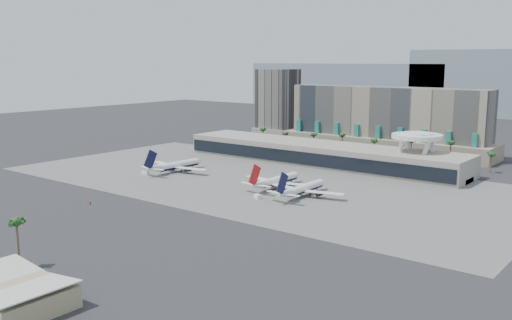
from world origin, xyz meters
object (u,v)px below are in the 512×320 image
Objects in this scene: airliner_right at (303,189)px; taxiway_sign at (89,203)px; airliner_centre at (277,180)px; service_vehicle_a at (145,173)px; airliner_left at (176,165)px; service_vehicle_b at (257,196)px.

airliner_right is 19.69× the size of taxiway_sign.
airliner_centre is 74.06m from service_vehicle_a.
airliner_left is at bearing 61.95° from service_vehicle_a.
airliner_left reaches higher than airliner_centre.
airliner_left is 20.54× the size of taxiway_sign.
airliner_right is at bearing 69.98° from service_vehicle_b.
airliner_left is 17.18m from service_vehicle_a.
service_vehicle_a is at bearing -111.66° from airliner_left.
airliner_centre is at bearing 124.74° from service_vehicle_b.
airliner_centre is (64.98, 2.19, -0.10)m from airliner_left.
airliner_centre is 19.93× the size of taxiway_sign.
airliner_left is at bearing -176.27° from service_vehicle_b.
taxiway_sign is (-49.02, -50.72, -0.46)m from service_vehicle_b.
airliner_left is at bearing -177.92° from airliner_centre.
airliner_left is 9.47× the size of service_vehicle_a.
service_vehicle_a is (-91.02, -11.08, -2.37)m from airliner_right.
taxiway_sign is at bearing -66.61° from service_vehicle_a.
airliner_right is 20.68m from service_vehicle_b.
service_vehicle_a is at bearing -163.82° from service_vehicle_b.
airliner_left is 74.37m from taxiway_sign.
taxiway_sign is at bearing -134.47° from airliner_right.
airliner_left is 1.04× the size of airliner_right.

